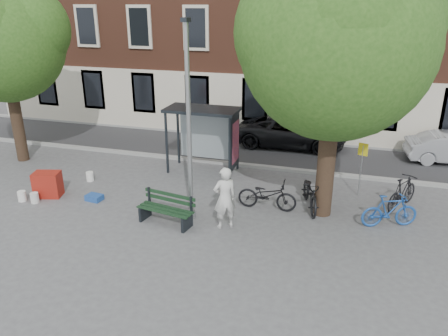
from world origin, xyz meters
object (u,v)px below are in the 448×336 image
bus_shelter (213,126)px  painter (225,198)px  notice_sign (362,158)px  bench (166,211)px  bike_a (267,195)px  car_dark (292,132)px  red_stand (48,184)px  lamppost (189,135)px  bike_c (311,193)px  bike_b (390,211)px  bike_d (402,192)px

bus_shelter → painter: (1.81, -4.39, -0.94)m
bus_shelter → notice_sign: size_ratio=1.46×
bench → bike_a: bike_a is taller
car_dark → notice_sign: size_ratio=2.60×
bench → bus_shelter: bearing=99.9°
bench → red_stand: 4.90m
bus_shelter → bike_a: (2.80, -2.80, -1.40)m
lamppost → car_dark: (1.96, 8.31, -2.08)m
lamppost → bike_a: 3.42m
lamppost → bike_c: 4.57m
bench → notice_sign: 7.00m
bus_shelter → car_dark: size_ratio=0.56×
red_stand → notice_sign: size_ratio=0.46×
bike_a → red_stand: bearing=98.5°
bus_shelter → bench: size_ratio=1.50×
bike_c → red_stand: bearing=174.2°
lamppost → bike_b: size_ratio=3.47×
lamppost → bike_b: (6.03, 1.20, -2.25)m
bench → bike_b: bearing=24.9°
bike_d → car_dark: size_ratio=0.36×
bus_shelter → bike_d: size_ratio=1.54×
notice_sign → bike_c: bearing=-114.9°
painter → bike_b: bearing=161.5°
bike_a → red_stand: 7.76m
bike_c → notice_sign: bearing=28.6°
bike_d → bench: bearing=55.5°
bike_d → red_stand: size_ratio=2.06×
painter → red_stand: 6.70m
red_stand → bike_b: bearing=5.5°
lamppost → bike_a: lamppost is taller
painter → car_dark: size_ratio=0.39×
bike_b → bike_c: size_ratio=0.83×
lamppost → bike_d: (6.50, 2.71, -2.23)m
bike_d → notice_sign: notice_sign is taller
bike_b → car_dark: (-4.06, 7.11, 0.18)m
lamppost → car_dark: 8.79m
bench → red_stand: (-4.85, 0.66, 0.02)m
bike_b → bus_shelter: bearing=44.9°
lamppost → notice_sign: (5.11, 3.33, -1.36)m
lamppost → red_stand: lamppost is taller
lamppost → painter: size_ratio=3.11×
bus_shelter → lamppost: bearing=-81.6°
bike_d → bike_a: bearing=48.9°
painter → notice_sign: size_ratio=1.00×
lamppost → bike_d: 7.39m
lamppost → bench: size_ratio=3.22×
bench → bike_d: bearing=34.7°
bike_a → car_dark: 7.01m
bus_shelter → car_dark: bus_shelter is taller
lamppost → bike_b: bearing=11.2°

